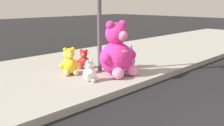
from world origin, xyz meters
The scene contains 7 objects.
sidewalk centered at (0.00, 5.20, 0.07)m, with size 28.00×4.40×0.15m, color #9E9B93.
sign_pole centered at (1.00, 4.40, 1.85)m, with size 0.56×0.11×3.20m.
plush_pink_large centered at (1.03, 3.81, 0.68)m, with size 1.02×0.92×1.33m.
plush_yellow centered at (0.26, 4.71, 0.42)m, with size 0.48×0.48×0.67m.
plush_lavender centered at (1.81, 4.13, 0.40)m, with size 0.48×0.43×0.62m.
plush_white centered at (0.20, 3.89, 0.35)m, with size 0.37×0.36×0.51m.
plush_red centered at (0.93, 4.95, 0.36)m, with size 0.37×0.36×0.52m.
Camera 1 is at (-3.77, -0.51, 1.90)m, focal length 43.49 mm.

